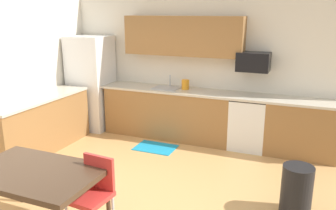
# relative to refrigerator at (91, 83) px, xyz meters

# --- Properties ---
(ground_plane) EXTENTS (12.00, 12.00, 0.00)m
(ground_plane) POSITION_rel_refrigerator_xyz_m (2.18, -2.22, -0.93)
(ground_plane) COLOR tan
(wall_back) EXTENTS (5.80, 0.10, 2.70)m
(wall_back) POSITION_rel_refrigerator_xyz_m (2.18, 0.43, 0.42)
(wall_back) COLOR silver
(wall_back) RESTS_ON ground
(cabinet_run_back) EXTENTS (2.43, 0.60, 0.90)m
(cabinet_run_back) POSITION_rel_refrigerator_xyz_m (1.65, 0.08, -0.48)
(cabinet_run_back) COLOR olive
(cabinet_run_back) RESTS_ON ground
(cabinet_run_back_right) EXTENTS (1.12, 0.60, 0.90)m
(cabinet_run_back_right) POSITION_rel_refrigerator_xyz_m (4.02, 0.08, -0.48)
(cabinet_run_back_right) COLOR olive
(cabinet_run_back_right) RESTS_ON ground
(cabinet_run_left) EXTENTS (0.60, 2.00, 0.90)m
(cabinet_run_left) POSITION_rel_refrigerator_xyz_m (-0.12, -1.42, -0.48)
(cabinet_run_left) COLOR olive
(cabinet_run_left) RESTS_ON ground
(countertop_back) EXTENTS (4.80, 0.64, 0.04)m
(countertop_back) POSITION_rel_refrigerator_xyz_m (2.18, 0.08, -0.01)
(countertop_back) COLOR beige
(countertop_back) RESTS_ON cabinet_run_back
(countertop_left) EXTENTS (0.64, 2.00, 0.04)m
(countertop_left) POSITION_rel_refrigerator_xyz_m (-0.12, -1.42, -0.01)
(countertop_left) COLOR beige
(countertop_left) RESTS_ON cabinet_run_left
(upper_cabinets_back) EXTENTS (2.20, 0.34, 0.70)m
(upper_cabinets_back) POSITION_rel_refrigerator_xyz_m (1.88, 0.21, 0.97)
(upper_cabinets_back) COLOR olive
(refrigerator) EXTENTS (0.76, 0.70, 1.86)m
(refrigerator) POSITION_rel_refrigerator_xyz_m (0.00, 0.00, 0.00)
(refrigerator) COLOR white
(refrigerator) RESTS_ON ground
(oven_range) EXTENTS (0.60, 0.60, 0.91)m
(oven_range) POSITION_rel_refrigerator_xyz_m (3.16, 0.08, -0.48)
(oven_range) COLOR white
(oven_range) RESTS_ON ground
(microwave) EXTENTS (0.54, 0.36, 0.32)m
(microwave) POSITION_rel_refrigerator_xyz_m (3.16, 0.18, 0.57)
(microwave) COLOR black
(sink_basin) EXTENTS (0.48, 0.40, 0.14)m
(sink_basin) POSITION_rel_refrigerator_xyz_m (1.61, 0.08, -0.05)
(sink_basin) COLOR #A5A8AD
(sink_basin) RESTS_ON countertop_back
(sink_faucet) EXTENTS (0.02, 0.02, 0.24)m
(sink_faucet) POSITION_rel_refrigerator_xyz_m (1.61, 0.26, 0.11)
(sink_faucet) COLOR #B2B5BA
(sink_faucet) RESTS_ON countertop_back
(dining_table) EXTENTS (1.40, 0.90, 0.72)m
(dining_table) POSITION_rel_refrigerator_xyz_m (1.49, -3.23, -0.27)
(dining_table) COLOR #422D1E
(dining_table) RESTS_ON ground
(chair_near_table) EXTENTS (0.43, 0.43, 0.85)m
(chair_near_table) POSITION_rel_refrigerator_xyz_m (2.06, -3.00, -0.43)
(chair_near_table) COLOR red
(chair_near_table) RESTS_ON ground
(trash_bin) EXTENTS (0.36, 0.36, 0.60)m
(trash_bin) POSITION_rel_refrigerator_xyz_m (4.05, -1.79, -0.63)
(trash_bin) COLOR black
(trash_bin) RESTS_ON ground
(floor_mat) EXTENTS (0.70, 0.50, 0.01)m
(floor_mat) POSITION_rel_refrigerator_xyz_m (1.67, -0.57, -0.92)
(floor_mat) COLOR #198CBF
(floor_mat) RESTS_ON ground
(kettle) EXTENTS (0.14, 0.14, 0.20)m
(kettle) POSITION_rel_refrigerator_xyz_m (1.97, 0.13, 0.09)
(kettle) COLOR orange
(kettle) RESTS_ON countertop_back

